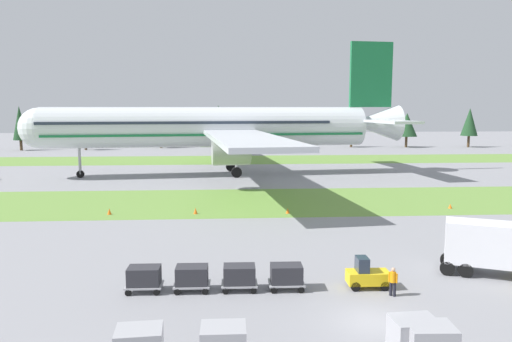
# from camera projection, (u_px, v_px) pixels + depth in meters

# --- Properties ---
(ground_plane) EXTENTS (400.00, 400.00, 0.00)m
(ground_plane) POSITION_uv_depth(u_px,v_px,m) (374.00, 322.00, 25.64)
(ground_plane) COLOR gray
(grass_strip_near) EXTENTS (320.00, 17.82, 0.01)m
(grass_strip_near) POSITION_uv_depth(u_px,v_px,m) (289.00, 201.00, 58.87)
(grass_strip_near) COLOR olive
(grass_strip_near) RESTS_ON ground
(grass_strip_far) EXTENTS (320.00, 17.82, 0.01)m
(grass_strip_far) POSITION_uv_depth(u_px,v_px,m) (260.00, 160.00, 106.02)
(grass_strip_far) COLOR olive
(grass_strip_far) RESTS_ON ground
(airliner) EXTENTS (62.70, 77.35, 22.33)m
(airliner) POSITION_uv_depth(u_px,v_px,m) (219.00, 127.00, 81.07)
(airliner) COLOR silver
(airliner) RESTS_ON ground
(baggage_tug) EXTENTS (2.63, 1.35, 1.97)m
(baggage_tug) POSITION_uv_depth(u_px,v_px,m) (367.00, 275.00, 30.43)
(baggage_tug) COLOR yellow
(baggage_tug) RESTS_ON ground
(cargo_dolly_lead) EXTENTS (2.23, 1.54, 1.55)m
(cargo_dolly_lead) POSITION_uv_depth(u_px,v_px,m) (286.00, 275.00, 30.19)
(cargo_dolly_lead) COLOR #A3A3A8
(cargo_dolly_lead) RESTS_ON ground
(cargo_dolly_second) EXTENTS (2.23, 1.54, 1.55)m
(cargo_dolly_second) POSITION_uv_depth(u_px,v_px,m) (239.00, 275.00, 30.06)
(cargo_dolly_second) COLOR #A3A3A8
(cargo_dolly_second) RESTS_ON ground
(cargo_dolly_third) EXTENTS (2.23, 1.54, 1.55)m
(cargo_dolly_third) POSITION_uv_depth(u_px,v_px,m) (192.00, 276.00, 29.93)
(cargo_dolly_third) COLOR #A3A3A8
(cargo_dolly_third) RESTS_ON ground
(cargo_dolly_fourth) EXTENTS (2.23, 1.54, 1.55)m
(cargo_dolly_fourth) POSITION_uv_depth(u_px,v_px,m) (144.00, 277.00, 29.80)
(cargo_dolly_fourth) COLOR #A3A3A8
(cargo_dolly_fourth) RESTS_ON ground
(catering_truck) EXTENTS (7.28, 5.00, 3.58)m
(catering_truck) POSITION_uv_depth(u_px,v_px,m) (496.00, 247.00, 32.45)
(catering_truck) COLOR yellow
(catering_truck) RESTS_ON ground
(ground_crew_marshaller) EXTENTS (0.46, 0.39, 1.74)m
(ground_crew_marshaller) POSITION_uv_depth(u_px,v_px,m) (393.00, 281.00, 29.10)
(ground_crew_marshaller) COLOR black
(ground_crew_marshaller) RESTS_ON ground
(uld_container_2) EXTENTS (2.10, 1.73, 1.78)m
(uld_container_2) POSITION_uv_depth(u_px,v_px,m) (414.00, 337.00, 22.02)
(uld_container_2) COLOR #A3A3A8
(uld_container_2) RESTS_ON ground
(taxiway_marker_0) EXTENTS (0.44, 0.44, 0.63)m
(taxiway_marker_0) POSITION_uv_depth(u_px,v_px,m) (196.00, 211.00, 51.75)
(taxiway_marker_0) COLOR orange
(taxiway_marker_0) RESTS_ON ground
(taxiway_marker_1) EXTENTS (0.44, 0.44, 0.49)m
(taxiway_marker_1) POSITION_uv_depth(u_px,v_px,m) (450.00, 206.00, 54.59)
(taxiway_marker_1) COLOR orange
(taxiway_marker_1) RESTS_ON ground
(taxiway_marker_2) EXTENTS (0.44, 0.44, 0.54)m
(taxiway_marker_2) POSITION_uv_depth(u_px,v_px,m) (288.00, 211.00, 51.99)
(taxiway_marker_2) COLOR orange
(taxiway_marker_2) RESTS_ON ground
(taxiway_marker_3) EXTENTS (0.44, 0.44, 0.65)m
(taxiway_marker_3) POSITION_uv_depth(u_px,v_px,m) (109.00, 211.00, 51.46)
(taxiway_marker_3) COLOR orange
(taxiway_marker_3) RESTS_ON ground
(distant_tree_line) EXTENTS (163.65, 10.24, 11.86)m
(distant_tree_line) POSITION_uv_depth(u_px,v_px,m) (266.00, 124.00, 134.95)
(distant_tree_line) COLOR #4C3823
(distant_tree_line) RESTS_ON ground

